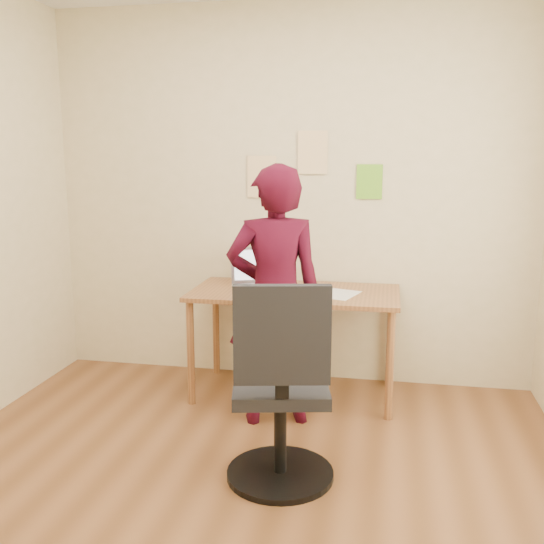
% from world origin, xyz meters
% --- Properties ---
extents(room, '(3.58, 3.58, 2.78)m').
position_xyz_m(room, '(0.00, 0.00, 1.35)').
color(room, brown).
rests_on(room, ground).
extents(desk, '(1.40, 0.70, 0.74)m').
position_xyz_m(desk, '(0.10, 1.38, 0.65)').
color(desk, '#955F33').
rests_on(desk, ground).
extents(laptop, '(0.46, 0.44, 0.27)m').
position_xyz_m(laptop, '(-0.16, 1.44, 0.79)').
color(laptop, '#B0B0B7').
rests_on(laptop, desk).
extents(paper_sheet, '(0.29, 0.35, 0.00)m').
position_xyz_m(paper_sheet, '(0.41, 1.33, 0.74)').
color(paper_sheet, white).
rests_on(paper_sheet, desk).
extents(phone, '(0.09, 0.14, 0.01)m').
position_xyz_m(phone, '(0.31, 1.17, 0.75)').
color(phone, black).
rests_on(phone, desk).
extents(wall_note_left, '(0.21, 0.00, 0.30)m').
position_xyz_m(wall_note_left, '(-0.20, 1.74, 1.49)').
color(wall_note_left, '#FDD597').
rests_on(wall_note_left, room).
extents(wall_note_mid, '(0.21, 0.00, 0.30)m').
position_xyz_m(wall_note_mid, '(0.17, 1.74, 1.67)').
color(wall_note_mid, '#FDD597').
rests_on(wall_note_mid, room).
extents(wall_note_right, '(0.18, 0.00, 0.24)m').
position_xyz_m(wall_note_right, '(0.57, 1.74, 1.46)').
color(wall_note_right, '#72C32B').
rests_on(wall_note_right, room).
extents(office_chair, '(0.56, 0.57, 1.07)m').
position_xyz_m(office_chair, '(0.22, 0.20, 0.46)').
color(office_chair, black).
rests_on(office_chair, ground).
extents(person, '(0.67, 0.54, 1.60)m').
position_xyz_m(person, '(0.05, 0.94, 0.80)').
color(person, '#3C0818').
rests_on(person, ground).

